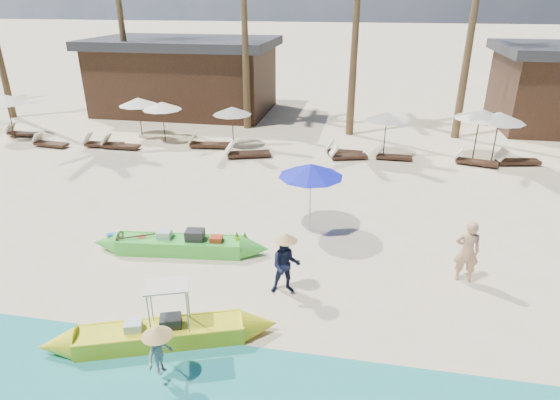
% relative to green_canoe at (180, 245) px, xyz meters
% --- Properties ---
extents(ground, '(240.00, 240.00, 0.00)m').
position_rel_green_canoe_xyz_m(ground, '(1.90, -0.90, -0.24)').
color(ground, beige).
rests_on(ground, ground).
extents(green_canoe, '(5.59, 1.11, 0.71)m').
position_rel_green_canoe_xyz_m(green_canoe, '(0.00, 0.00, 0.00)').
color(green_canoe, green).
rests_on(green_canoe, ground).
extents(yellow_canoe, '(5.21, 2.15, 1.40)m').
position_rel_green_canoe_xyz_m(yellow_canoe, '(1.02, -3.61, -0.01)').
color(yellow_canoe, yellow).
rests_on(yellow_canoe, ground).
extents(tourist, '(0.61, 0.41, 1.67)m').
position_rel_green_canoe_xyz_m(tourist, '(7.56, -0.01, 0.59)').
color(tourist, tan).
rests_on(tourist, ground).
extents(vendor_green, '(0.82, 0.70, 1.47)m').
position_rel_green_canoe_xyz_m(vendor_green, '(3.23, -1.32, 0.50)').
color(vendor_green, '#131835').
rests_on(vendor_green, ground).
extents(vendor_yellow, '(0.51, 0.67, 0.91)m').
position_rel_green_canoe_xyz_m(vendor_yellow, '(1.45, -4.57, 0.40)').
color(vendor_yellow, gray).
rests_on(vendor_yellow, ground).
extents(blue_umbrella, '(1.95, 1.95, 2.09)m').
position_rel_green_canoe_xyz_m(blue_umbrella, '(3.36, 2.19, 1.65)').
color(blue_umbrella, '#99999E').
rests_on(blue_umbrella, ground).
extents(resort_parasol_2, '(2.11, 2.11, 2.17)m').
position_rel_green_canoe_xyz_m(resort_parasol_2, '(-12.55, 9.29, 1.72)').
color(resort_parasol_2, '#372316').
rests_on(resort_parasol_2, ground).
extents(lounger_2_left, '(1.68, 0.58, 0.57)m').
position_rel_green_canoe_xyz_m(lounger_2_left, '(-12.42, 9.63, -0.05)').
color(lounger_2_left, '#372316').
rests_on(lounger_2_left, ground).
extents(resort_parasol_3, '(1.91, 1.91, 1.97)m').
position_rel_green_canoe_xyz_m(resort_parasol_3, '(-6.33, 10.74, 1.54)').
color(resort_parasol_3, '#372316').
rests_on(resort_parasol_3, ground).
extents(lounger_3_left, '(1.78, 0.71, 0.59)m').
position_rel_green_canoe_xyz_m(lounger_3_left, '(-9.89, 8.28, -0.04)').
color(lounger_3_left, '#372316').
rests_on(lounger_3_left, ground).
extents(lounger_3_right, '(1.88, 0.74, 0.62)m').
position_rel_green_canoe_xyz_m(lounger_3_right, '(-7.38, 8.66, -0.03)').
color(lounger_3_right, '#372316').
rests_on(lounger_3_right, ground).
extents(resort_parasol_4, '(1.88, 1.88, 1.94)m').
position_rel_green_canoe_xyz_m(resort_parasol_4, '(-4.85, 10.20, 1.51)').
color(resort_parasol_4, '#372316').
rests_on(resort_parasol_4, ground).
extents(lounger_4_left, '(1.78, 0.55, 0.60)m').
position_rel_green_canoe_xyz_m(lounger_4_left, '(-6.45, 8.57, -0.04)').
color(lounger_4_left, '#372316').
rests_on(lounger_4_left, ground).
extents(lounger_4_right, '(2.02, 0.81, 0.67)m').
position_rel_green_canoe_xyz_m(lounger_4_right, '(-2.44, 9.47, -0.02)').
color(lounger_4_right, '#372316').
rests_on(lounger_4_right, ground).
extents(resort_parasol_5, '(1.83, 1.83, 1.88)m').
position_rel_green_canoe_xyz_m(resort_parasol_5, '(-1.30, 10.01, 1.46)').
color(resort_parasol_5, '#372316').
rests_on(resort_parasol_5, ground).
extents(lounger_5_left, '(2.09, 1.22, 0.68)m').
position_rel_green_canoe_xyz_m(lounger_5_left, '(-0.30, 8.42, -0.01)').
color(lounger_5_left, '#372316').
rests_on(lounger_5_left, ground).
extents(resort_parasol_6, '(1.89, 1.89, 1.94)m').
position_rel_green_canoe_xyz_m(resort_parasol_6, '(5.74, 10.01, 1.51)').
color(resort_parasol_6, '#372316').
rests_on(resort_parasol_6, ground).
extents(lounger_6_left, '(1.73, 0.94, 0.56)m').
position_rel_green_canoe_xyz_m(lounger_6_left, '(4.13, 9.00, -0.05)').
color(lounger_6_left, '#372316').
rests_on(lounger_6_left, ground).
extents(lounger_6_right, '(1.67, 0.56, 0.56)m').
position_rel_green_canoe_xyz_m(lounger_6_right, '(3.91, 9.59, -0.05)').
color(lounger_6_right, '#372316').
rests_on(lounger_6_right, ground).
extents(resort_parasol_7, '(2.18, 2.18, 2.24)m').
position_rel_green_canoe_xyz_m(resort_parasol_7, '(9.61, 10.10, 1.78)').
color(resort_parasol_7, '#372316').
rests_on(resort_parasol_7, ground).
extents(lounger_7_left, '(1.62, 0.51, 0.55)m').
position_rel_green_canoe_xyz_m(lounger_7_left, '(6.06, 9.32, -0.06)').
color(lounger_7_left, '#372316').
rests_on(lounger_7_left, ground).
extents(lounger_7_right, '(1.85, 0.96, 0.60)m').
position_rel_green_canoe_xyz_m(lounger_7_right, '(9.47, 9.25, -0.04)').
color(lounger_7_right, '#372316').
rests_on(lounger_7_right, ground).
extents(resort_parasol_8, '(2.11, 2.11, 2.18)m').
position_rel_green_canoe_xyz_m(resort_parasol_8, '(10.33, 9.82, 1.72)').
color(resort_parasol_8, '#372316').
rests_on(resort_parasol_8, ground).
extents(lounger_8_left, '(1.93, 0.93, 0.63)m').
position_rel_green_canoe_xyz_m(lounger_8_left, '(11.21, 9.58, -0.03)').
color(lounger_8_left, '#372316').
rests_on(lounger_8_left, ground).
extents(pavilion_west, '(10.80, 6.60, 4.30)m').
position_rel_green_canoe_xyz_m(pavilion_west, '(-6.10, 16.60, 1.95)').
color(pavilion_west, '#372316').
rests_on(pavilion_west, ground).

